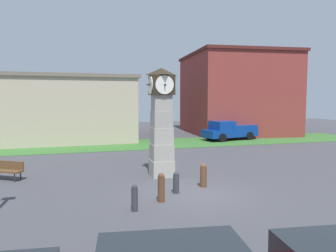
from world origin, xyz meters
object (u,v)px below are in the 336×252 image
at_px(pickup_truck, 230,130).
at_px(bench, 8,169).
at_px(bollard_near_tower, 135,198).
at_px(bollard_end_row, 203,175).
at_px(bollard_far_row, 176,182).
at_px(clock_tower, 162,122).
at_px(bollard_mid_row, 161,187).

xyz_separation_m(pickup_truck, bench, (-17.29, -10.60, -0.40)).
height_order(pickup_truck, bench, pickup_truck).
xyz_separation_m(bollard_near_tower, bollard_end_row, (3.54, 2.28, 0.05)).
xyz_separation_m(bollard_far_row, pickup_truck, (10.08, 15.03, 0.46)).
bearing_deg(clock_tower, pickup_truck, 50.44).
distance_m(clock_tower, bollard_mid_row, 4.71).
bearing_deg(bollard_near_tower, bollard_far_row, 39.12).
height_order(bollard_near_tower, bench, bollard_near_tower).
height_order(bollard_far_row, pickup_truck, pickup_truck).
height_order(clock_tower, bollard_far_row, clock_tower).
xyz_separation_m(bollard_far_row, bench, (-7.21, 4.44, 0.06)).
bearing_deg(pickup_truck, bollard_near_tower, -126.00).
xyz_separation_m(clock_tower, bench, (-7.41, 1.36, -2.27)).
bearing_deg(bollard_end_row, pickup_truck, 59.22).
bearing_deg(pickup_truck, bench, -148.49).
xyz_separation_m(bollard_mid_row, bollard_end_row, (2.37, 1.52, -0.03)).
bearing_deg(bench, bollard_end_row, -23.87).
distance_m(bollard_end_row, bench, 9.50).
distance_m(bollard_mid_row, bollard_end_row, 2.81).
bearing_deg(bollard_end_row, bollard_near_tower, -147.26).
relative_size(bollard_mid_row, bench, 0.69).
xyz_separation_m(bollard_far_row, bollard_end_row, (1.47, 0.59, 0.07)).
relative_size(bollard_far_row, pickup_truck, 0.16).
relative_size(bollard_near_tower, bollard_mid_row, 0.86).
height_order(clock_tower, pickup_truck, clock_tower).
height_order(bollard_mid_row, bench, bollard_mid_row).
bearing_deg(bollard_near_tower, pickup_truck, 54.00).
height_order(clock_tower, bollard_end_row, clock_tower).
distance_m(clock_tower, bench, 7.87).
height_order(clock_tower, bench, clock_tower).
distance_m(bollard_mid_row, pickup_truck, 19.37).
distance_m(clock_tower, bollard_near_tower, 5.76).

